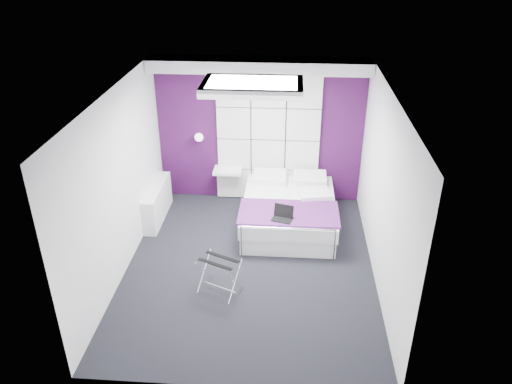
# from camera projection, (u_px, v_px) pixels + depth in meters

# --- Properties ---
(floor) EXTENTS (4.40, 4.40, 0.00)m
(floor) POSITION_uv_depth(u_px,v_px,m) (250.00, 267.00, 7.36)
(floor) COLOR black
(floor) RESTS_ON ground
(ceiling) EXTENTS (4.40, 4.40, 0.00)m
(ceiling) POSITION_uv_depth(u_px,v_px,m) (249.00, 95.00, 6.15)
(ceiling) COLOR white
(ceiling) RESTS_ON wall_back
(wall_back) EXTENTS (3.60, 0.00, 3.60)m
(wall_back) POSITION_uv_depth(u_px,v_px,m) (260.00, 131.00, 8.69)
(wall_back) COLOR white
(wall_back) RESTS_ON floor
(wall_left) EXTENTS (0.00, 4.40, 4.40)m
(wall_left) POSITION_uv_depth(u_px,v_px,m) (119.00, 184.00, 6.87)
(wall_left) COLOR white
(wall_left) RESTS_ON floor
(wall_right) EXTENTS (0.00, 4.40, 4.40)m
(wall_right) POSITION_uv_depth(u_px,v_px,m) (384.00, 193.00, 6.64)
(wall_right) COLOR white
(wall_right) RESTS_ON floor
(accent_wall) EXTENTS (3.58, 0.02, 2.58)m
(accent_wall) POSITION_uv_depth(u_px,v_px,m) (260.00, 131.00, 8.68)
(accent_wall) COLOR #370D39
(accent_wall) RESTS_ON wall_back
(soffit) EXTENTS (3.58, 0.50, 0.20)m
(soffit) POSITION_uv_depth(u_px,v_px,m) (259.00, 65.00, 7.91)
(soffit) COLOR white
(soffit) RESTS_ON wall_back
(headboard) EXTENTS (1.80, 0.08, 2.30)m
(headboard) POSITION_uv_depth(u_px,v_px,m) (268.00, 139.00, 8.69)
(headboard) COLOR silver
(headboard) RESTS_ON wall_back
(skylight) EXTENTS (1.36, 0.86, 0.12)m
(skylight) POSITION_uv_depth(u_px,v_px,m) (252.00, 86.00, 6.70)
(skylight) COLOR white
(skylight) RESTS_ON ceiling
(wall_lamp) EXTENTS (0.15, 0.15, 0.15)m
(wall_lamp) POSITION_uv_depth(u_px,v_px,m) (199.00, 136.00, 8.67)
(wall_lamp) COLOR white
(wall_lamp) RESTS_ON wall_back
(radiator) EXTENTS (0.22, 1.20, 0.60)m
(radiator) POSITION_uv_depth(u_px,v_px,m) (157.00, 202.00, 8.47)
(radiator) COLOR white
(radiator) RESTS_ON floor
(bed) EXTENTS (1.55, 1.87, 0.66)m
(bed) POSITION_uv_depth(u_px,v_px,m) (289.00, 211.00, 8.25)
(bed) COLOR white
(bed) RESTS_ON floor
(nightstand) EXTENTS (0.50, 0.39, 0.06)m
(nightstand) POSITION_uv_depth(u_px,v_px,m) (228.00, 170.00, 8.89)
(nightstand) COLOR white
(nightstand) RESTS_ON wall_back
(luggage_rack) EXTENTS (0.52, 0.38, 0.51)m
(luggage_rack) POSITION_uv_depth(u_px,v_px,m) (220.00, 275.00, 6.76)
(luggage_rack) COLOR silver
(luggage_rack) RESTS_ON floor
(laptop) EXTENTS (0.30, 0.21, 0.22)m
(laptop) POSITION_uv_depth(u_px,v_px,m) (282.00, 215.00, 7.54)
(laptop) COLOR black
(laptop) RESTS_ON bed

